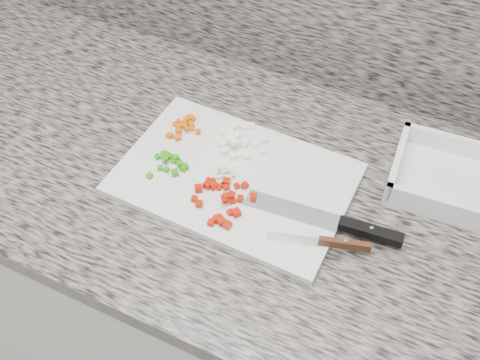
# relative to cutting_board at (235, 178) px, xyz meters

# --- Properties ---
(cabinet) EXTENTS (3.92, 0.62, 0.86)m
(cabinet) POSITION_rel_cutting_board_xyz_m (-0.00, 0.02, -0.48)
(cabinet) COLOR white
(cabinet) RESTS_ON ground
(countertop) EXTENTS (3.96, 0.64, 0.04)m
(countertop) POSITION_rel_cutting_board_xyz_m (-0.00, 0.02, -0.03)
(countertop) COLOR slate
(countertop) RESTS_ON cabinet
(cutting_board) EXTENTS (0.41, 0.28, 0.01)m
(cutting_board) POSITION_rel_cutting_board_xyz_m (0.00, 0.00, 0.00)
(cutting_board) COLOR silver
(cutting_board) RESTS_ON countertop
(carrot_pile) EXTENTS (0.06, 0.07, 0.02)m
(carrot_pile) POSITION_rel_cutting_board_xyz_m (-0.14, 0.07, 0.01)
(carrot_pile) COLOR #D85204
(carrot_pile) RESTS_ON cutting_board
(onion_pile) EXTENTS (0.10, 0.10, 0.02)m
(onion_pile) POSITION_rel_cutting_board_xyz_m (-0.03, 0.08, 0.01)
(onion_pile) COLOR white
(onion_pile) RESTS_ON cutting_board
(green_pepper_pile) EXTENTS (0.07, 0.07, 0.02)m
(green_pepper_pile) POSITION_rel_cutting_board_xyz_m (-0.12, -0.03, 0.01)
(green_pepper_pile) COLOR #268C0C
(green_pepper_pile) RESTS_ON cutting_board
(red_pepper_pile) EXTENTS (0.11, 0.11, 0.02)m
(red_pepper_pile) POSITION_rel_cutting_board_xyz_m (0.01, -0.06, 0.01)
(red_pepper_pile) COLOR #AF1302
(red_pepper_pile) RESTS_ON cutting_board
(garlic_pile) EXTENTS (0.04, 0.05, 0.01)m
(garlic_pile) POSITION_rel_cutting_board_xyz_m (-0.02, -0.01, 0.01)
(garlic_pile) COLOR beige
(garlic_pile) RESTS_ON cutting_board
(chef_knife) EXTENTS (0.27, 0.05, 0.02)m
(chef_knife) POSITION_rel_cutting_board_xyz_m (0.21, -0.02, 0.01)
(chef_knife) COLOR silver
(chef_knife) RESTS_ON cutting_board
(paring_knife) EXTENTS (0.16, 0.06, 0.02)m
(paring_knife) POSITION_rel_cutting_board_xyz_m (0.20, -0.07, 0.01)
(paring_knife) COLOR silver
(paring_knife) RESTS_ON cutting_board
(tray) EXTENTS (0.24, 0.18, 0.05)m
(tray) POSITION_rel_cutting_board_xyz_m (0.36, 0.15, 0.01)
(tray) COLOR silver
(tray) RESTS_ON countertop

